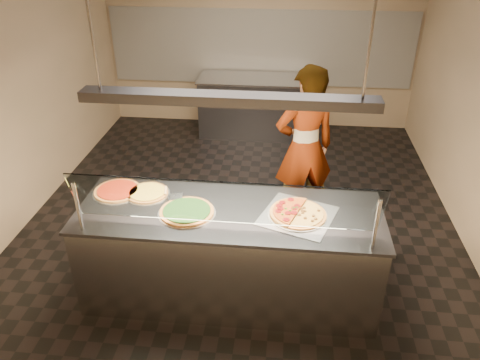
# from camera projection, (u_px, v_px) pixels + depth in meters

# --- Properties ---
(ground) EXTENTS (5.00, 6.00, 0.02)m
(ground) POSITION_uv_depth(u_px,v_px,m) (241.00, 219.00, 5.62)
(ground) COLOR black
(ground) RESTS_ON ground
(wall_back) EXTENTS (5.00, 0.02, 3.00)m
(wall_back) POSITION_uv_depth(u_px,v_px,m) (261.00, 35.00, 7.48)
(wall_back) COLOR tan
(wall_back) RESTS_ON ground
(wall_front) EXTENTS (5.00, 0.02, 3.00)m
(wall_front) POSITION_uv_depth(u_px,v_px,m) (177.00, 309.00, 2.27)
(wall_front) COLOR tan
(wall_front) RESTS_ON ground
(wall_left) EXTENTS (0.02, 6.00, 3.00)m
(wall_left) POSITION_uv_depth(u_px,v_px,m) (13.00, 90.00, 5.10)
(wall_left) COLOR tan
(wall_left) RESTS_ON ground
(tile_band) EXTENTS (4.90, 0.02, 1.20)m
(tile_band) POSITION_uv_depth(u_px,v_px,m) (260.00, 48.00, 7.55)
(tile_band) COLOR silver
(tile_band) RESTS_ON wall_back
(serving_counter) EXTENTS (2.66, 0.94, 0.93)m
(serving_counter) POSITION_uv_depth(u_px,v_px,m) (230.00, 253.00, 4.29)
(serving_counter) COLOR #B7B7BC
(serving_counter) RESTS_ON ground
(sneeze_guard) EXTENTS (2.42, 0.18, 0.54)m
(sneeze_guard) POSITION_uv_depth(u_px,v_px,m) (223.00, 203.00, 3.61)
(sneeze_guard) COLOR #B7B7BC
(sneeze_guard) RESTS_ON serving_counter
(perforated_tray) EXTENTS (0.74, 0.74, 0.01)m
(perforated_tray) POSITION_uv_depth(u_px,v_px,m) (298.00, 215.00, 3.99)
(perforated_tray) COLOR silver
(perforated_tray) RESTS_ON serving_counter
(half_pizza_pepperoni) EXTENTS (0.39, 0.53, 0.05)m
(half_pizza_pepperoni) POSITION_uv_depth(u_px,v_px,m) (284.00, 212.00, 3.99)
(half_pizza_pepperoni) COLOR #9B5E29
(half_pizza_pepperoni) RESTS_ON perforated_tray
(half_pizza_sausage) EXTENTS (0.39, 0.53, 0.04)m
(half_pizza_sausage) POSITION_uv_depth(u_px,v_px,m) (311.00, 214.00, 3.97)
(half_pizza_sausage) COLOR #9B5E29
(half_pizza_sausage) RESTS_ON perforated_tray
(pizza_spinach) EXTENTS (0.50, 0.50, 0.03)m
(pizza_spinach) POSITION_uv_depth(u_px,v_px,m) (187.00, 211.00, 4.03)
(pizza_spinach) COLOR silver
(pizza_spinach) RESTS_ON serving_counter
(pizza_cheese) EXTENTS (0.41, 0.41, 0.03)m
(pizza_cheese) POSITION_uv_depth(u_px,v_px,m) (148.00, 192.00, 4.30)
(pizza_cheese) COLOR silver
(pizza_cheese) RESTS_ON serving_counter
(pizza_tomato) EXTENTS (0.46, 0.46, 0.03)m
(pizza_tomato) POSITION_uv_depth(u_px,v_px,m) (118.00, 190.00, 4.34)
(pizza_tomato) COLOR silver
(pizza_tomato) RESTS_ON serving_counter
(pizza_spatula) EXTENTS (0.21, 0.23, 0.02)m
(pizza_spatula) POSITION_uv_depth(u_px,v_px,m) (170.00, 193.00, 4.27)
(pizza_spatula) COLOR #B7B7BC
(pizza_spatula) RESTS_ON pizza_spinach
(prep_table) EXTENTS (1.76, 0.74, 0.93)m
(prep_table) POSITION_uv_depth(u_px,v_px,m) (254.00, 106.00, 7.59)
(prep_table) COLOR #3F3F45
(prep_table) RESTS_ON ground
(worker) EXTENTS (0.80, 0.66, 1.87)m
(worker) POSITION_uv_depth(u_px,v_px,m) (304.00, 148.00, 5.14)
(worker) COLOR #3B3440
(worker) RESTS_ON ground
(heat_lamp_housing) EXTENTS (2.30, 0.18, 0.08)m
(heat_lamp_housing) POSITION_uv_depth(u_px,v_px,m) (228.00, 99.00, 3.55)
(heat_lamp_housing) COLOR #3F3F45
(heat_lamp_housing) RESTS_ON ceiling
(lamp_rod_left) EXTENTS (0.02, 0.02, 1.01)m
(lamp_rod_left) POSITION_uv_depth(u_px,v_px,m) (90.00, 22.00, 3.38)
(lamp_rod_left) COLOR #B7B7BC
(lamp_rod_left) RESTS_ON ceiling
(lamp_rod_right) EXTENTS (0.02, 0.02, 1.01)m
(lamp_rod_right) POSITION_uv_depth(u_px,v_px,m) (372.00, 28.00, 3.19)
(lamp_rod_right) COLOR #B7B7BC
(lamp_rod_right) RESTS_ON ceiling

